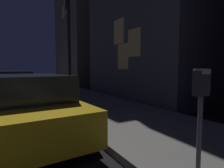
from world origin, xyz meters
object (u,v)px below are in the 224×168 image
object	(u,v)px
parking_meter	(201,98)
street_lamp	(69,24)
car_black	(17,85)
car_yellow_cab	(29,105)

from	to	relation	value
parking_meter	street_lamp	bearing A→B (deg)	83.53
parking_meter	car_black	size ratio (longest dim) A/B	0.34
parking_meter	street_lamp	xyz separation A→B (m)	(0.97, 8.53, 2.67)
street_lamp	car_yellow_cab	bearing A→B (deg)	-115.90
car_yellow_cab	car_black	xyz separation A→B (m)	(-0.00, 6.15, 0.00)
parking_meter	car_yellow_cab	bearing A→B (deg)	115.29
car_black	street_lamp	size ratio (longest dim) A/B	0.74
car_yellow_cab	car_black	distance (m)	6.15
parking_meter	street_lamp	world-z (taller)	street_lamp
car_black	car_yellow_cab	bearing A→B (deg)	-89.99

